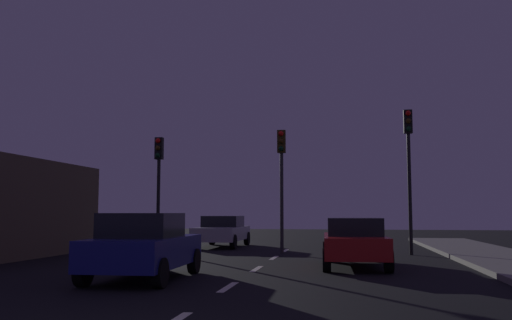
% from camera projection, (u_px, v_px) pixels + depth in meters
% --- Properties ---
extents(ground_plane, '(80.00, 80.00, 0.00)m').
position_uv_depth(ground_plane, '(234.00, 284.00, 12.18)').
color(ground_plane, black).
extents(lane_stripe_third, '(0.16, 1.60, 0.01)m').
position_uv_depth(lane_stripe_third, '(228.00, 287.00, 11.59)').
color(lane_stripe_third, silver).
rests_on(lane_stripe_third, ground_plane).
extents(lane_stripe_fourth, '(0.16, 1.60, 0.01)m').
position_uv_depth(lane_stripe_fourth, '(257.00, 269.00, 15.32)').
color(lane_stripe_fourth, silver).
rests_on(lane_stripe_fourth, ground_plane).
extents(lane_stripe_fifth, '(0.16, 1.60, 0.01)m').
position_uv_depth(lane_stripe_fifth, '(274.00, 258.00, 19.06)').
color(lane_stripe_fifth, silver).
rests_on(lane_stripe_fifth, ground_plane).
extents(lane_stripe_sixth, '(0.16, 1.60, 0.01)m').
position_uv_depth(lane_stripe_sixth, '(286.00, 250.00, 22.79)').
color(lane_stripe_sixth, silver).
rests_on(lane_stripe_sixth, ground_plane).
extents(traffic_signal_left, '(0.32, 0.38, 4.64)m').
position_uv_depth(traffic_signal_left, '(159.00, 171.00, 22.27)').
color(traffic_signal_left, black).
rests_on(traffic_signal_left, ground_plane).
extents(traffic_signal_center, '(0.32, 0.38, 4.82)m').
position_uv_depth(traffic_signal_center, '(282.00, 166.00, 21.48)').
color(traffic_signal_center, '#2D2D30').
rests_on(traffic_signal_center, ground_plane).
extents(traffic_signal_right, '(0.32, 0.38, 5.49)m').
position_uv_depth(traffic_signal_right, '(409.00, 154.00, 20.74)').
color(traffic_signal_right, black).
rests_on(traffic_signal_right, ground_plane).
extents(car_stopped_ahead, '(1.97, 4.41, 1.42)m').
position_uv_depth(car_stopped_ahead, '(354.00, 241.00, 16.03)').
color(car_stopped_ahead, '#B21919').
rests_on(car_stopped_ahead, ground_plane).
extents(car_adjacent_lane, '(2.00, 4.03, 1.57)m').
position_uv_depth(car_adjacent_lane, '(144.00, 246.00, 12.95)').
color(car_adjacent_lane, navy).
rests_on(car_adjacent_lane, ground_plane).
extents(car_oncoming_far, '(1.97, 4.40, 1.42)m').
position_uv_depth(car_oncoming_far, '(222.00, 231.00, 25.29)').
color(car_oncoming_far, silver).
rests_on(car_oncoming_far, ground_plane).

